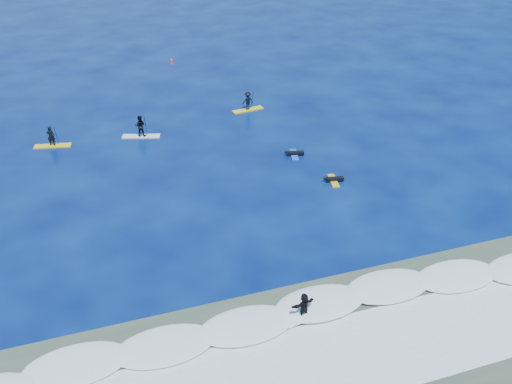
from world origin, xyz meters
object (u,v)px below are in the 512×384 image
object	(u,v)px
sup_paddler_right	(248,102)
marker_buoy	(172,61)
prone_paddler_near	(334,180)
wave_surfer	(304,307)
prone_paddler_far	(294,154)
sup_paddler_left	(52,139)
sup_paddler_center	(140,128)

from	to	relation	value
sup_paddler_right	marker_buoy	size ratio (longest dim) A/B	4.35
prone_paddler_near	wave_surfer	bearing A→B (deg)	161.16
prone_paddler_near	prone_paddler_far	xyz separation A→B (m)	(-1.10, 4.66, 0.00)
prone_paddler_far	sup_paddler_left	bearing A→B (deg)	81.88
prone_paddler_near	wave_surfer	size ratio (longest dim) A/B	0.88
sup_paddler_left	sup_paddler_center	world-z (taller)	sup_paddler_center
sup_paddler_left	sup_paddler_right	distance (m)	17.04
sup_paddler_center	wave_surfer	xyz separation A→B (m)	(4.26, -24.00, 0.04)
marker_buoy	prone_paddler_far	bearing A→B (deg)	-79.92
prone_paddler_far	wave_surfer	world-z (taller)	wave_surfer
prone_paddler_far	marker_buoy	xyz separation A→B (m)	(-4.45, 25.03, 0.16)
sup_paddler_center	prone_paddler_near	bearing A→B (deg)	-28.12
sup_paddler_left	wave_surfer	size ratio (longest dim) A/B	1.36
prone_paddler_near	prone_paddler_far	bearing A→B (deg)	25.87
sup_paddler_left	prone_paddler_far	xyz separation A→B (m)	(17.51, -7.58, -0.49)
prone_paddler_near	wave_surfer	distance (m)	14.32
prone_paddler_far	marker_buoy	world-z (taller)	marker_buoy
wave_surfer	marker_buoy	size ratio (longest dim) A/B	3.19
marker_buoy	sup_paddler_right	bearing A→B (deg)	-75.92
sup_paddler_center	sup_paddler_right	world-z (taller)	sup_paddler_center
sup_paddler_right	marker_buoy	xyz separation A→B (m)	(-3.85, 15.33, -0.49)
prone_paddler_near	marker_buoy	size ratio (longest dim) A/B	2.81
sup_paddler_right	wave_surfer	size ratio (longest dim) A/B	1.36
sup_paddler_left	marker_buoy	world-z (taller)	sup_paddler_left
sup_paddler_center	prone_paddler_far	size ratio (longest dim) A/B	1.61
prone_paddler_near	marker_buoy	world-z (taller)	marker_buoy
sup_paddler_center	wave_surfer	distance (m)	24.37
wave_surfer	marker_buoy	xyz separation A→B (m)	(1.90, 41.90, -0.55)
sup_paddler_center	sup_paddler_left	bearing A→B (deg)	-166.68
marker_buoy	sup_paddler_center	bearing A→B (deg)	-108.98
sup_paddler_center	prone_paddler_far	distance (m)	12.79
sup_paddler_left	wave_surfer	world-z (taller)	sup_paddler_left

